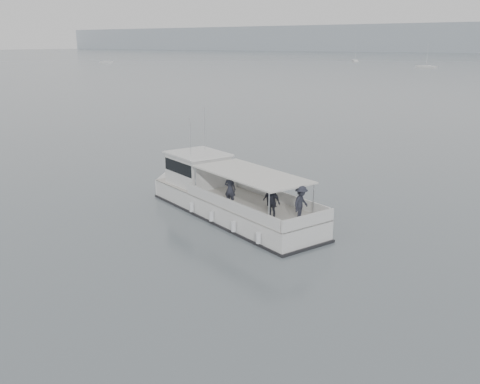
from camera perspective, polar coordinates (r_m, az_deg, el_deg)
The scene contains 2 objects.
ground at distance 31.45m, azimuth -1.44°, elevation -2.73°, with size 1400.00×1400.00×0.00m, color #566165.
tour_boat at distance 32.29m, azimuth -2.05°, elevation -0.37°, with size 14.56×7.24×6.15m.
Camera 1 is at (18.47, -23.43, 9.94)m, focal length 40.00 mm.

